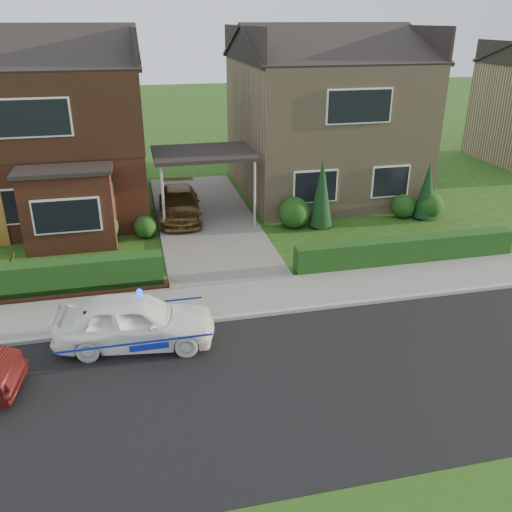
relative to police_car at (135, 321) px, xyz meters
name	(u,v)px	position (x,y,z in m)	size (l,w,h in m)	color
ground	(276,386)	(2.93, -2.40, -0.65)	(120.00, 120.00, 0.00)	#154612
road	(276,386)	(2.93, -2.40, -0.65)	(60.00, 6.00, 0.02)	black
kerb	(247,316)	(2.93, 0.65, -0.59)	(60.00, 0.16, 0.12)	#9E9993
sidewalk	(239,298)	(2.93, 1.70, -0.60)	(60.00, 2.00, 0.10)	slate
driveway	(206,218)	(2.93, 8.60, -0.59)	(3.80, 12.00, 0.12)	#666059
house_left	(48,117)	(-2.85, 11.50, 3.16)	(7.50, 9.53, 7.25)	brown
house_right	(322,110)	(8.73, 11.59, 3.01)	(7.50, 8.06, 7.25)	#947D5A
carport_link	(203,155)	(2.93, 8.55, 2.00)	(3.80, 3.00, 2.77)	black
dwarf_wall	(31,296)	(-2.87, 2.90, -0.47)	(7.70, 0.25, 0.36)	brown
hedge_left	(33,299)	(-2.87, 3.05, -0.65)	(7.50, 0.55, 0.90)	#153711
hedge_right	(404,263)	(8.73, 2.95, -0.65)	(7.50, 0.55, 0.80)	#153711
shrub_left_mid	(99,227)	(-1.07, 6.90, 0.01)	(1.32, 1.32, 1.32)	#153711
shrub_left_near	(146,227)	(0.53, 7.20, -0.23)	(0.84, 0.84, 0.84)	#153711
shrub_right_near	(294,213)	(6.13, 7.00, -0.05)	(1.20, 1.20, 1.20)	#153711
shrub_right_mid	(403,206)	(10.73, 7.10, -0.17)	(0.96, 0.96, 0.96)	#153711
shrub_right_far	(429,205)	(11.73, 6.80, -0.11)	(1.08, 1.08, 1.08)	#153711
conifer_a	(321,195)	(7.13, 6.80, 0.65)	(0.90, 0.90, 2.60)	black
conifer_b	(427,192)	(11.53, 6.80, 0.45)	(0.90, 0.90, 2.20)	black
police_car	(135,321)	(0.00, 0.00, 0.00)	(3.53, 4.01, 1.47)	white
driveway_car	(179,204)	(1.93, 8.77, 0.03)	(1.59, 3.92, 1.14)	brown
potted_plant_b	(12,263)	(-3.72, 5.09, -0.32)	(0.30, 0.37, 0.67)	gray
potted_plant_c	(69,277)	(-1.88, 3.60, -0.29)	(0.41, 0.41, 0.72)	gray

